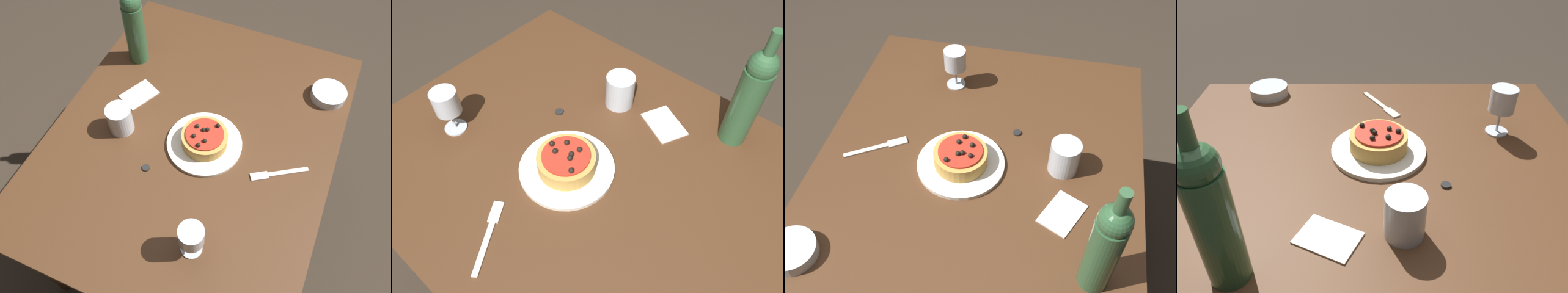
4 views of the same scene
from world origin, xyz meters
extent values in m
plane|color=#382D23|center=(0.00, 0.00, 0.00)|extent=(14.00, 14.00, 0.00)
cube|color=#4C2D19|center=(0.00, 0.00, 0.70)|extent=(1.15, 0.92, 0.03)
cylinder|color=#4C2D19|center=(0.51, 0.40, 0.34)|extent=(0.06, 0.06, 0.68)
cylinder|color=#4C2D19|center=(0.51, -0.40, 0.34)|extent=(0.06, 0.06, 0.68)
cylinder|color=white|center=(0.02, 0.05, 0.72)|extent=(0.25, 0.25, 0.01)
cylinder|color=gold|center=(0.02, 0.05, 0.75)|extent=(0.15, 0.15, 0.04)
cylinder|color=#B72D1E|center=(0.02, 0.05, 0.78)|extent=(0.12, 0.12, 0.01)
sphere|color=black|center=(0.04, 0.06, 0.79)|extent=(0.01, 0.01, 0.01)
sphere|color=black|center=(-0.03, 0.07, 0.79)|extent=(0.01, 0.01, 0.01)
sphere|color=black|center=(0.04, 0.02, 0.79)|extent=(0.01, 0.01, 0.01)
sphere|color=black|center=(0.00, 0.05, 0.79)|extent=(0.01, 0.01, 0.01)
sphere|color=black|center=(0.07, 0.04, 0.79)|extent=(0.01, 0.01, 0.01)
sphere|color=black|center=(0.01, 0.04, 0.79)|extent=(0.01, 0.01, 0.01)
sphere|color=black|center=(0.00, 0.01, 0.79)|extent=(0.01, 0.01, 0.01)
cylinder|color=silver|center=(0.35, 0.15, 0.72)|extent=(0.06, 0.06, 0.00)
cylinder|color=silver|center=(0.35, 0.15, 0.76)|extent=(0.01, 0.01, 0.07)
cylinder|color=silver|center=(0.35, 0.15, 0.82)|extent=(0.07, 0.07, 0.07)
cylinder|color=#2D5633|center=(-0.25, -0.34, 0.84)|extent=(0.07, 0.07, 0.23)
sphere|color=#2D5633|center=(-0.25, -0.34, 0.97)|extent=(0.07, 0.07, 0.07)
cylinder|color=#2D5633|center=(-0.25, -0.34, 1.02)|extent=(0.03, 0.03, 0.08)
cylinder|color=silver|center=(0.06, -0.24, 0.77)|extent=(0.08, 0.08, 0.10)
cylinder|color=silver|center=(-0.34, 0.38, 0.73)|extent=(0.12, 0.12, 0.03)
cube|color=beige|center=(0.01, 0.33, 0.72)|extent=(0.08, 0.12, 0.00)
cube|color=beige|center=(0.06, 0.25, 0.72)|extent=(0.05, 0.06, 0.00)
cube|color=silver|center=(-0.09, -0.25, 0.72)|extent=(0.15, 0.13, 0.00)
cylinder|color=black|center=(0.17, -0.09, 0.72)|extent=(0.02, 0.02, 0.01)
camera|label=1|loc=(0.65, 0.28, 1.78)|focal=35.00mm
camera|label=2|loc=(-0.40, 0.44, 1.53)|focal=35.00mm
camera|label=3|loc=(-0.78, -0.18, 1.72)|focal=42.00mm
camera|label=4|loc=(0.00, -0.77, 1.30)|focal=35.00mm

